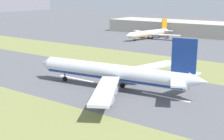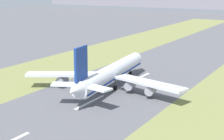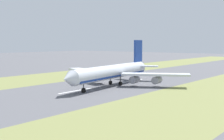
% 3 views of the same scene
% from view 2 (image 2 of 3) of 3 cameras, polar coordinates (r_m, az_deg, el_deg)
% --- Properties ---
extents(ground_plane, '(800.00, 800.00, 0.00)m').
position_cam_2_polar(ground_plane, '(145.00, 0.76, -2.89)').
color(ground_plane, '#56565B').
extents(grass_median_west, '(40.00, 600.00, 0.01)m').
position_cam_2_polar(grass_median_west, '(170.68, -12.57, -0.75)').
color(grass_median_west, olive).
rests_on(grass_median_west, ground).
extents(centreline_dash_mid, '(1.20, 18.00, 0.01)m').
position_cam_2_polar(centreline_dash_mid, '(129.36, -3.37, -4.90)').
color(centreline_dash_mid, silver).
rests_on(centreline_dash_mid, ground).
extents(centreline_dash_far, '(1.20, 18.00, 0.01)m').
position_cam_2_polar(centreline_dash_far, '(162.97, 4.33, -1.12)').
color(centreline_dash_far, silver).
rests_on(centreline_dash_far, ground).
extents(airplane_main_jet, '(63.63, 67.16, 20.20)m').
position_cam_2_polar(airplane_main_jet, '(143.82, -0.29, -0.54)').
color(airplane_main_jet, silver).
rests_on(airplane_main_jet, ground).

